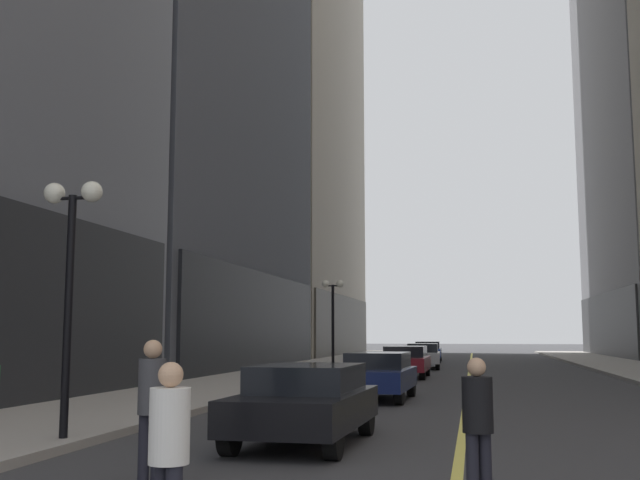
# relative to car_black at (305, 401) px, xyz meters

# --- Properties ---
(ground_plane) EXTENTS (200.00, 200.00, 0.00)m
(ground_plane) POSITION_rel_car_black_xyz_m (2.57, 25.62, -0.72)
(ground_plane) COLOR #38383A
(sidewalk_left) EXTENTS (4.50, 78.00, 0.15)m
(sidewalk_left) POSITION_rel_car_black_xyz_m (-5.68, 25.62, -0.64)
(sidewalk_left) COLOR #9E9991
(sidewalk_left) RESTS_ON ground
(lane_centre_stripe) EXTENTS (0.16, 70.00, 0.01)m
(lane_centre_stripe) POSITION_rel_car_black_xyz_m (2.57, 25.62, -0.71)
(lane_centre_stripe) COLOR #E5D64C
(lane_centre_stripe) RESTS_ON ground
(car_black) EXTENTS (2.00, 4.10, 1.32)m
(car_black) POSITION_rel_car_black_xyz_m (0.00, 0.00, 0.00)
(car_black) COLOR black
(car_black) RESTS_ON ground
(car_navy) EXTENTS (1.94, 4.13, 1.32)m
(car_navy) POSITION_rel_car_black_xyz_m (0.13, 8.79, -0.00)
(car_navy) COLOR #141E4C
(car_navy) RESTS_ON ground
(car_maroon) EXTENTS (1.88, 4.61, 1.32)m
(car_maroon) POSITION_rel_car_black_xyz_m (-0.05, 19.80, 0.00)
(car_maroon) COLOR maroon
(car_maroon) RESTS_ON ground
(car_silver) EXTENTS (1.97, 4.73, 1.32)m
(car_silver) POSITION_rel_car_black_xyz_m (0.12, 28.35, 0.00)
(car_silver) COLOR #B7B7BC
(car_silver) RESTS_ON ground
(car_blue) EXTENTS (1.83, 4.66, 1.32)m
(car_blue) POSITION_rel_car_black_xyz_m (-0.19, 38.04, 0.00)
(car_blue) COLOR navy
(car_blue) RESTS_ON ground
(pedestrian_in_white_shirt) EXTENTS (0.47, 0.47, 1.62)m
(pedestrian_in_white_shirt) POSITION_rel_car_black_xyz_m (0.34, -6.69, 0.22)
(pedestrian_in_white_shirt) COLOR black
(pedestrian_in_white_shirt) RESTS_ON ground
(pedestrian_in_black_coat) EXTENTS (0.47, 0.47, 1.59)m
(pedestrian_in_black_coat) POSITION_rel_car_black_xyz_m (2.85, -4.03, 0.20)
(pedestrian_in_black_coat) COLOR black
(pedestrian_in_black_coat) RESTS_ON ground
(pedestrian_with_orange_bag) EXTENTS (0.40, 0.40, 1.78)m
(pedestrian_with_orange_bag) POSITION_rel_car_black_xyz_m (-1.11, -3.79, 0.32)
(pedestrian_with_orange_bag) COLOR black
(pedestrian_with_orange_bag) RESTS_ON ground
(street_lamp_left_near) EXTENTS (1.06, 0.36, 4.43)m
(street_lamp_left_near) POSITION_rel_car_black_xyz_m (-3.83, -1.11, 2.54)
(street_lamp_left_near) COLOR black
(street_lamp_left_near) RESTS_ON ground
(street_lamp_left_far) EXTENTS (1.06, 0.36, 4.43)m
(street_lamp_left_far) POSITION_rel_car_black_xyz_m (-3.83, 23.25, 2.54)
(street_lamp_left_far) COLOR black
(street_lamp_left_far) RESTS_ON ground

